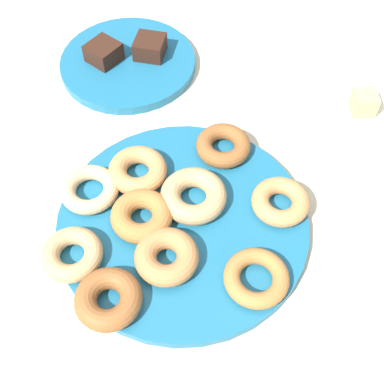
# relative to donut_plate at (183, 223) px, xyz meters

# --- Properties ---
(ground_plane) EXTENTS (2.40, 2.40, 0.00)m
(ground_plane) POSITION_rel_donut_plate_xyz_m (0.00, 0.00, -0.01)
(ground_plane) COLOR beige
(donut_plate) EXTENTS (0.36, 0.36, 0.01)m
(donut_plate) POSITION_rel_donut_plate_xyz_m (0.00, 0.00, 0.00)
(donut_plate) COLOR #1E6B93
(donut_plate) RESTS_ON ground_plane
(donut_0) EXTENTS (0.12, 0.12, 0.02)m
(donut_0) POSITION_rel_donut_plate_xyz_m (0.13, -0.04, 0.02)
(donut_0) COLOR #BC7A3D
(donut_0) RESTS_ON donut_plate
(donut_1) EXTENTS (0.12, 0.12, 0.03)m
(donut_1) POSITION_rel_donut_plate_xyz_m (0.01, -0.07, 0.02)
(donut_1) COLOR #C6844C
(donut_1) RESTS_ON donut_plate
(donut_2) EXTENTS (0.10, 0.10, 0.03)m
(donut_2) POSITION_rel_donut_plate_xyz_m (0.00, 0.14, 0.02)
(donut_2) COLOR #995B2D
(donut_2) RESTS_ON donut_plate
(donut_3) EXTENTS (0.11, 0.11, 0.03)m
(donut_3) POSITION_rel_donut_plate_xyz_m (0.11, 0.08, 0.02)
(donut_3) COLOR tan
(donut_3) RESTS_ON donut_plate
(donut_4) EXTENTS (0.13, 0.13, 0.03)m
(donut_4) POSITION_rel_donut_plate_xyz_m (-0.00, 0.03, 0.02)
(donut_4) COLOR tan
(donut_4) RESTS_ON donut_plate
(donut_5) EXTENTS (0.12, 0.12, 0.03)m
(donut_5) POSITION_rel_donut_plate_xyz_m (-0.05, -0.03, 0.02)
(donut_5) COLOR #BC7A3D
(donut_5) RESTS_ON donut_plate
(donut_6) EXTENTS (0.12, 0.12, 0.02)m
(donut_6) POSITION_rel_donut_plate_xyz_m (-0.14, -0.02, 0.02)
(donut_6) COLOR #EABC84
(donut_6) RESTS_ON donut_plate
(donut_7) EXTENTS (0.10, 0.10, 0.03)m
(donut_7) POSITION_rel_donut_plate_xyz_m (-0.09, 0.04, 0.02)
(donut_7) COLOR tan
(donut_7) RESTS_ON donut_plate
(donut_8) EXTENTS (0.12, 0.12, 0.02)m
(donut_8) POSITION_rel_donut_plate_xyz_m (-0.10, -0.12, 0.02)
(donut_8) COLOR tan
(donut_8) RESTS_ON donut_plate
(donut_9) EXTENTS (0.10, 0.10, 0.03)m
(donut_9) POSITION_rel_donut_plate_xyz_m (-0.03, -0.15, 0.02)
(donut_9) COLOR #995B2D
(donut_9) RESTS_ON donut_plate
(cake_plate) EXTENTS (0.24, 0.24, 0.02)m
(cake_plate) POSITION_rel_donut_plate_xyz_m (-0.24, 0.26, 0.00)
(cake_plate) COLOR #1E6B93
(cake_plate) RESTS_ON ground_plane
(brownie_near) EXTENTS (0.06, 0.06, 0.03)m
(brownie_near) POSITION_rel_donut_plate_xyz_m (-0.27, 0.24, 0.03)
(brownie_near) COLOR #381E14
(brownie_near) RESTS_ON cake_plate
(brownie_far) EXTENTS (0.06, 0.06, 0.03)m
(brownie_far) POSITION_rel_donut_plate_xyz_m (-0.21, 0.29, 0.03)
(brownie_far) COLOR #381E14
(brownie_far) RESTS_ON cake_plate
(fruit_bowl) EXTENTS (0.18, 0.18, 0.03)m
(fruit_bowl) POSITION_rel_donut_plate_xyz_m (0.20, 0.30, 0.01)
(fruit_bowl) COLOR silver
(fruit_bowl) RESTS_ON ground_plane
(melon_chunk_left) EXTENTS (0.05, 0.05, 0.04)m
(melon_chunk_left) POSITION_rel_donut_plate_xyz_m (0.17, 0.30, 0.04)
(melon_chunk_left) COLOR #DBD67A
(melon_chunk_left) RESTS_ON fruit_bowl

